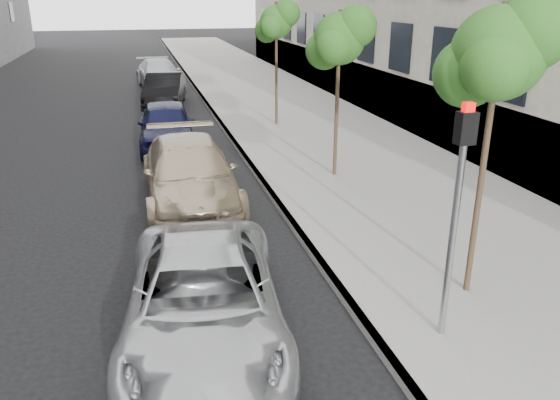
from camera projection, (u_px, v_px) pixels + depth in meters
name	position (u px, v px, depth m)	size (l,w,h in m)	color
ground	(312.00, 386.00, 7.13)	(160.00, 160.00, 0.00)	black
sidewalk	(253.00, 86.00, 29.84)	(6.40, 72.00, 0.14)	gray
curb	(196.00, 89.00, 29.10)	(0.15, 72.00, 0.14)	#9E9B93
tree_near	(500.00, 54.00, 7.83)	(1.71, 1.51, 4.71)	#38281C
tree_mid	(340.00, 39.00, 13.81)	(1.67, 1.47, 4.43)	#38281C
tree_far	(277.00, 22.00, 19.65)	(1.57, 1.37, 4.50)	#38281C
signal_pole	(457.00, 198.00, 7.27)	(0.24, 0.19, 3.39)	#939699
minivan	(204.00, 299.00, 7.87)	(2.23, 4.84, 1.35)	#AFB1B4
suv	(190.00, 174.00, 13.05)	(2.14, 5.27, 1.53)	tan
sedan_blue	(167.00, 125.00, 17.97)	(1.78, 4.42, 1.51)	black
sedan_black	(165.00, 90.00, 24.66)	(1.56, 4.48, 1.47)	black
sedan_rear	(159.00, 74.00, 29.57)	(2.09, 5.14, 1.49)	#A9ADB1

